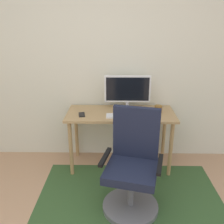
# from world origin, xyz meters

# --- Properties ---
(wall_back) EXTENTS (6.00, 0.10, 2.60)m
(wall_back) POSITION_xyz_m (0.00, 2.20, 1.30)
(wall_back) COLOR silver
(wall_back) RESTS_ON ground
(area_rug) EXTENTS (1.92, 1.34, 0.01)m
(area_rug) POSITION_xyz_m (0.49, 1.16, 0.00)
(area_rug) COLOR #335329
(area_rug) RESTS_ON ground
(desk) EXTENTS (1.29, 0.55, 0.72)m
(desk) POSITION_xyz_m (0.40, 1.85, 0.63)
(desk) COLOR tan
(desk) RESTS_ON ground
(monitor) EXTENTS (0.56, 0.18, 0.42)m
(monitor) POSITION_xyz_m (0.48, 1.99, 0.96)
(monitor) COLOR #B2B2B7
(monitor) RESTS_ON desk
(keyboard) EXTENTS (0.43, 0.13, 0.02)m
(keyboard) POSITION_xyz_m (0.45, 1.72, 0.73)
(keyboard) COLOR white
(keyboard) RESTS_ON desk
(computer_mouse) EXTENTS (0.06, 0.10, 0.03)m
(computer_mouse) POSITION_xyz_m (0.75, 1.75, 0.74)
(computer_mouse) COLOR black
(computer_mouse) RESTS_ON desk
(coffee_cup) EXTENTS (0.09, 0.09, 0.09)m
(coffee_cup) POSITION_xyz_m (0.85, 1.87, 0.76)
(coffee_cup) COLOR brown
(coffee_cup) RESTS_ON desk
(cell_phone) EXTENTS (0.09, 0.15, 0.01)m
(cell_phone) POSITION_xyz_m (-0.06, 1.76, 0.73)
(cell_phone) COLOR black
(cell_phone) RESTS_ON desk
(office_chair) EXTENTS (0.61, 0.57, 1.00)m
(office_chair) POSITION_xyz_m (0.50, 1.11, 0.39)
(office_chair) COLOR slate
(office_chair) RESTS_ON ground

